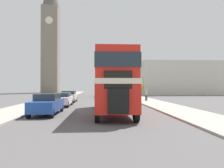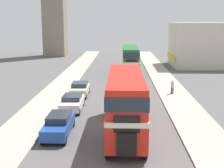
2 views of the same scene
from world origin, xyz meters
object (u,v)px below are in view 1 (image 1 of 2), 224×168
at_px(car_parked_near, 47,104).
at_px(car_parked_mid, 62,99).
at_px(car_parked_far, 69,96).
at_px(church_tower, 51,30).
at_px(double_decker_bus, 112,80).
at_px(bus_distant, 109,84).
at_px(pedestrian_walking, 146,94).

bearing_deg(car_parked_near, car_parked_mid, 90.28).
bearing_deg(car_parked_far, church_tower, 105.32).
bearing_deg(double_decker_bus, church_tower, 107.11).
xyz_separation_m(bus_distant, pedestrian_walking, (4.28, -14.85, -1.48)).
bearing_deg(pedestrian_walking, car_parked_far, -176.42).
distance_m(double_decker_bus, pedestrian_walking, 13.38).
height_order(double_decker_bus, car_parked_near, double_decker_bus).
height_order(bus_distant, car_parked_near, bus_distant).
height_order(car_parked_near, pedestrian_walking, pedestrian_walking).
height_order(double_decker_bus, car_parked_far, double_decker_bus).
distance_m(double_decker_bus, car_parked_near, 5.19).
xyz_separation_m(pedestrian_walking, church_tower, (-21.20, 39.22, 18.39)).
distance_m(car_parked_near, car_parked_mid, 6.46).
relative_size(double_decker_bus, church_tower, 0.29).
relative_size(double_decker_bus, pedestrian_walking, 7.07).
relative_size(bus_distant, church_tower, 0.29).
bearing_deg(car_parked_mid, bus_distant, 74.27).
height_order(car_parked_near, car_parked_mid, car_parked_near).
height_order(car_parked_near, church_tower, church_tower).
bearing_deg(church_tower, car_parked_far, -74.68).
height_order(double_decker_bus, car_parked_mid, double_decker_bus).
bearing_deg(pedestrian_walking, bus_distant, 106.07).
bearing_deg(bus_distant, double_decker_bus, -92.35).
xyz_separation_m(car_parked_mid, pedestrian_walking, (10.24, 6.32, 0.26)).
relative_size(car_parked_near, pedestrian_walking, 2.99).
xyz_separation_m(bus_distant, church_tower, (-16.92, 24.37, 16.91)).
bearing_deg(car_parked_near, church_tower, 101.93).
xyz_separation_m(car_parked_far, pedestrian_walking, (10.28, 0.64, 0.24)).
distance_m(double_decker_bus, church_tower, 56.31).
distance_m(car_parked_mid, car_parked_far, 5.68).
bearing_deg(church_tower, double_decker_bus, -72.89).
relative_size(car_parked_mid, pedestrian_walking, 2.69).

